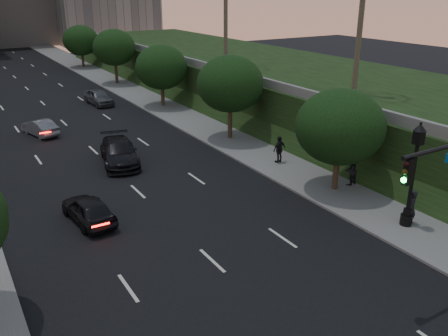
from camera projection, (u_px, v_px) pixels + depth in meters
ground at (280, 324)px, 17.45m from camera, size 160.00×160.00×0.00m
road_surface at (70, 128)px, 41.37m from camera, size 16.00×140.00×0.02m
sidewalk_right at (175, 112)px, 46.31m from camera, size 4.50×140.00×0.15m
embankment at (284, 84)px, 49.71m from camera, size 18.00×90.00×4.00m
parapet_wall at (214, 68)px, 44.75m from camera, size 0.35×90.00×0.70m
tree_right_a at (340, 127)px, 27.37m from camera, size 5.20×5.20×6.24m
tree_right_b at (230, 84)px, 36.76m from camera, size 5.20×5.20×6.74m
tree_right_c at (161, 67)px, 47.30m from camera, size 5.20×5.20×6.24m
tree_right_d at (114, 48)px, 58.29m from camera, size 5.20×5.20×6.74m
tree_right_e at (81, 40)px, 70.43m from camera, size 5.20×5.20×6.24m
street_lamp at (412, 180)px, 23.51m from camera, size 0.64×0.64×5.62m
sedan_near_left at (88, 209)px, 24.76m from camera, size 2.15×4.40×1.45m
sedan_mid_left at (40, 127)px, 39.25m from camera, size 2.47×4.32×1.35m
sedan_near_right at (119, 152)px, 32.92m from camera, size 3.51×6.07×1.65m
sedan_far_right at (99, 97)px, 49.33m from camera, size 2.22×4.81×1.60m
pedestrian_a at (411, 207)px, 24.19m from camera, size 0.70×0.48×1.86m
pedestrian_b at (351, 170)px, 29.00m from camera, size 0.99×0.82×1.86m
pedestrian_c at (279, 149)px, 32.67m from camera, size 1.17×0.63×1.89m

